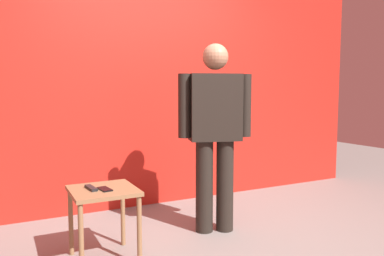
% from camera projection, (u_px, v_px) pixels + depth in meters
% --- Properties ---
extents(ground_plane, '(12.00, 12.00, 0.00)m').
position_uv_depth(ground_plane, '(242.00, 256.00, 2.93)').
color(ground_plane, gray).
extents(back_wall_red, '(5.49, 0.12, 2.97)m').
position_uv_depth(back_wall_red, '(160.00, 72.00, 4.24)').
color(back_wall_red, red).
rests_on(back_wall_red, ground_plane).
extents(standing_person, '(0.66, 0.35, 1.68)m').
position_uv_depth(standing_person, '(215.00, 128.00, 3.37)').
color(standing_person, black).
rests_on(standing_person, ground_plane).
extents(side_table, '(0.47, 0.47, 0.55)m').
position_uv_depth(side_table, '(103.00, 201.00, 2.81)').
color(side_table, olive).
rests_on(side_table, ground_plane).
extents(cell_phone, '(0.09, 0.15, 0.01)m').
position_uv_depth(cell_phone, '(105.00, 189.00, 2.77)').
color(cell_phone, black).
rests_on(cell_phone, side_table).
extents(tv_remote, '(0.06, 0.17, 0.02)m').
position_uv_depth(tv_remote, '(91.00, 188.00, 2.79)').
color(tv_remote, black).
rests_on(tv_remote, side_table).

